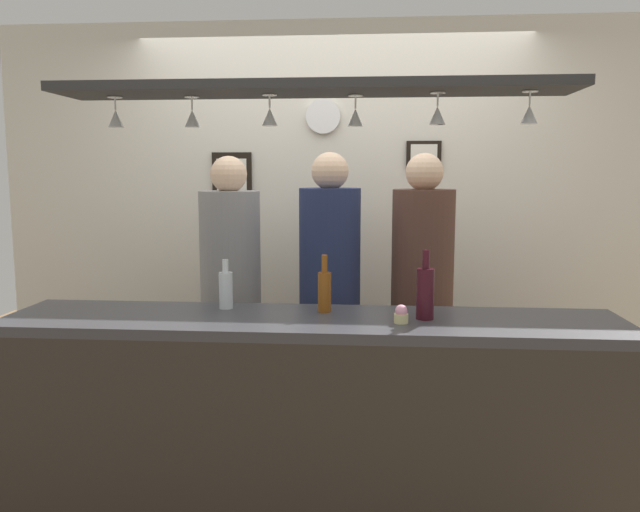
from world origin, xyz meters
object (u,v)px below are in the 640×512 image
(cupcake, at_px, (401,315))
(wall_clock, at_px, (323,116))
(picture_frame_upper_small, at_px, (424,155))
(picture_frame_caricature, at_px, (232,179))
(bottle_beer_amber_tall, at_px, (324,290))
(person_middle_navy_shirt, at_px, (330,277))
(bottle_wine_dark_red, at_px, (425,292))
(person_right_brown_shirt, at_px, (422,279))
(person_left_grey_shirt, at_px, (231,278))
(bottle_soda_clear, at_px, (226,289))

(cupcake, height_order, wall_clock, wall_clock)
(picture_frame_upper_small, distance_m, picture_frame_caricature, 1.25)
(bottle_beer_amber_tall, bearing_deg, cupcake, -29.10)
(person_middle_navy_shirt, height_order, picture_frame_caricature, picture_frame_caricature)
(bottle_wine_dark_red, bearing_deg, picture_frame_upper_small, 86.11)
(person_right_brown_shirt, bearing_deg, person_middle_navy_shirt, -180.00)
(cupcake, relative_size, picture_frame_upper_small, 0.35)
(bottle_wine_dark_red, xyz_separation_m, picture_frame_upper_small, (0.10, 1.40, 0.62))
(wall_clock, bearing_deg, person_right_brown_shirt, -46.31)
(cupcake, bearing_deg, person_right_brown_shirt, 79.65)
(person_left_grey_shirt, bearing_deg, bottle_beer_amber_tall, -48.65)
(bottle_beer_amber_tall, height_order, picture_frame_caricature, picture_frame_caricature)
(bottle_beer_amber_tall, xyz_separation_m, bottle_soda_clear, (-0.46, 0.03, -0.01))
(person_right_brown_shirt, height_order, cupcake, person_right_brown_shirt)
(bottle_soda_clear, xyz_separation_m, picture_frame_upper_small, (1.00, 1.26, 0.64))
(person_middle_navy_shirt, bearing_deg, wall_clock, 97.76)
(person_middle_navy_shirt, bearing_deg, bottle_beer_amber_tall, -88.26)
(bottle_soda_clear, bearing_deg, person_middle_navy_shirt, 55.00)
(bottle_beer_amber_tall, xyz_separation_m, cupcake, (0.34, -0.19, -0.06))
(person_right_brown_shirt, distance_m, cupcake, 0.86)
(bottle_wine_dark_red, height_order, picture_frame_upper_small, picture_frame_upper_small)
(person_right_brown_shirt, height_order, bottle_wine_dark_red, person_right_brown_shirt)
(picture_frame_upper_small, bearing_deg, bottle_wine_dark_red, -93.89)
(bottle_wine_dark_red, distance_m, picture_frame_upper_small, 1.53)
(picture_frame_caricature, bearing_deg, bottle_soda_clear, -79.00)
(person_middle_navy_shirt, height_order, wall_clock, wall_clock)
(bottle_beer_amber_tall, bearing_deg, picture_frame_caricature, 118.63)
(person_middle_navy_shirt, xyz_separation_m, picture_frame_caricature, (-0.69, 0.63, 0.54))
(bottle_wine_dark_red, bearing_deg, person_middle_navy_shirt, 120.99)
(wall_clock, bearing_deg, bottle_soda_clear, -105.83)
(picture_frame_caricature, bearing_deg, person_middle_navy_shirt, -42.63)
(person_middle_navy_shirt, height_order, bottle_soda_clear, person_middle_navy_shirt)
(picture_frame_upper_small, bearing_deg, person_left_grey_shirt, -150.58)
(bottle_wine_dark_red, height_order, wall_clock, wall_clock)
(picture_frame_upper_small, xyz_separation_m, wall_clock, (-0.64, -0.01, 0.25))
(person_middle_navy_shirt, height_order, bottle_wine_dark_red, person_middle_navy_shirt)
(picture_frame_caricature, relative_size, wall_clock, 1.55)
(wall_clock, bearing_deg, picture_frame_upper_small, 0.56)
(person_left_grey_shirt, bearing_deg, bottle_wine_dark_red, -36.90)
(person_left_grey_shirt, bearing_deg, picture_frame_upper_small, 29.42)
(bottle_wine_dark_red, height_order, picture_frame_caricature, picture_frame_caricature)
(person_right_brown_shirt, distance_m, wall_clock, 1.28)
(bottle_beer_amber_tall, distance_m, wall_clock, 1.56)
(person_middle_navy_shirt, bearing_deg, person_left_grey_shirt, 180.00)
(bottle_beer_amber_tall, distance_m, picture_frame_caricature, 1.55)
(bottle_beer_amber_tall, bearing_deg, person_left_grey_shirt, 131.35)
(bottle_beer_amber_tall, relative_size, bottle_wine_dark_red, 0.87)
(person_right_brown_shirt, distance_m, picture_frame_caricature, 1.46)
(person_right_brown_shirt, distance_m, bottle_wine_dark_red, 0.77)
(wall_clock, bearing_deg, cupcake, -73.30)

